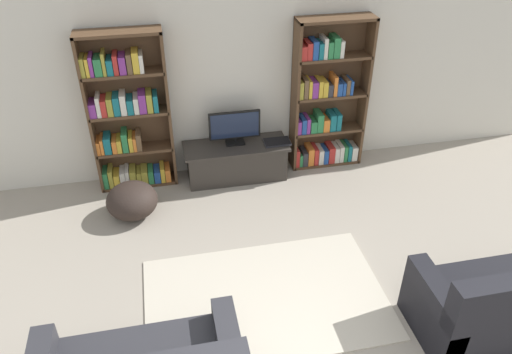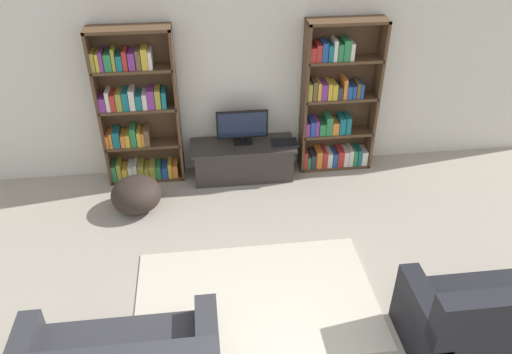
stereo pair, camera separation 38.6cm
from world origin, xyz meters
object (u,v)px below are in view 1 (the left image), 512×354
Objects in this scene: bookshelf_right at (326,101)px; couch_right_sofa at (510,303)px; laptop at (277,142)px; bookshelf_left at (127,116)px; tv_stand at (236,161)px; television at (235,127)px; beanbag_ottoman at (132,201)px.

bookshelf_right reaches higher than couch_right_sofa.
laptop is (-0.69, -0.19, -0.43)m from bookshelf_right.
bookshelf_left reaches higher than laptop.
bookshelf_right is 3.26m from couch_right_sofa.
tv_stand is at bearing 174.86° from laptop.
couch_right_sofa is at bearing -76.89° from bookshelf_right.
television is (0.00, 0.05, 0.48)m from tv_stand.
tv_stand is 2.24× the size of beanbag_ottoman.
television is 1.57m from beanbag_ottoman.
bookshelf_right is 1.24m from television.
bookshelf_right is 1.49× the size of tv_stand.
tv_stand is 0.48m from television.
television is 1.92× the size of laptop.
couch_right_sofa is (1.42, -2.93, -0.18)m from laptop.
laptop is at bearing 115.82° from couch_right_sofa.
beanbag_ottoman is (-1.35, -0.57, -0.03)m from tv_stand.
bookshelf_left is at bearing 174.13° from laptop.
bookshelf_left is 1.00× the size of bookshelf_right.
beanbag_ottoman is at bearing 143.91° from couch_right_sofa.
bookshelf_left is 2.53m from bookshelf_right.
bookshelf_left is at bearing 86.16° from beanbag_ottoman.
television is at bearing 24.74° from beanbag_ottoman.
tv_stand is at bearing 22.94° from beanbag_ottoman.
bookshelf_right is (2.53, 0.00, -0.04)m from bookshelf_left.
laptop is at bearing -5.14° from tv_stand.
beanbag_ottoman is at bearing -164.49° from laptop.
couch_right_sofa is at bearing -36.09° from beanbag_ottoman.
couch_right_sofa is at bearing -43.79° from bookshelf_left.
couch_right_sofa is at bearing -56.75° from tv_stand.
laptop is (0.53, -0.10, -0.22)m from television.
bookshelf_left is 1.49× the size of tv_stand.
couch_right_sofa is (1.95, -2.98, 0.08)m from tv_stand.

